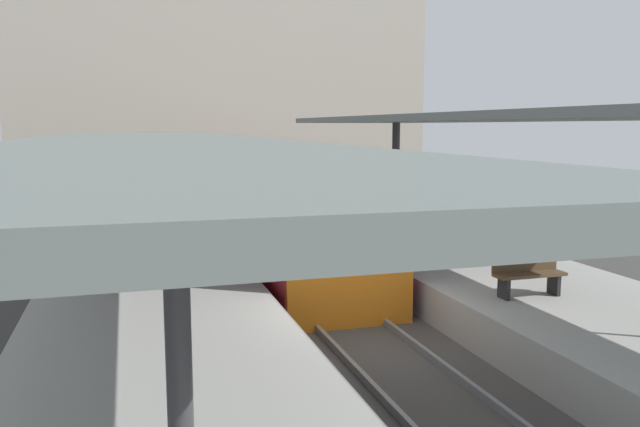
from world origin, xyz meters
The scene contains 13 objects.
ground_plane centered at (0.00, 0.00, 0.00)m, with size 80.00×80.00×0.00m, color #383835.
platform_left centered at (-3.80, 0.00, 0.50)m, with size 4.40×28.00×1.00m, color #9E9E99.
platform_right centered at (3.80, 0.00, 0.50)m, with size 4.40×28.00×1.00m, color #9E9E99.
track_ballast centered at (0.00, 0.00, 0.10)m, with size 3.20×28.00×0.20m, color #423F3D.
rail_near_side centered at (-0.72, 0.00, 0.27)m, with size 0.08×28.00×0.14m, color slate.
rail_far_side centered at (0.72, 0.00, 0.27)m, with size 0.08×28.00×0.14m, color slate.
commuter_train centered at (0.00, 7.27, 1.73)m, with size 2.78×12.47×3.10m.
canopy_left centered at (-3.80, 1.40, 3.88)m, with size 4.18×21.00×2.99m.
canopy_right centered at (3.80, 1.40, 4.36)m, with size 4.18×21.00×3.49m.
platform_bench centered at (3.04, -0.35, 1.46)m, with size 1.40×0.41×0.86m.
passenger_near_bench centered at (5.00, 4.07, 1.91)m, with size 0.36×0.36×1.75m.
passenger_mid_platform centered at (3.05, 2.85, 1.84)m, with size 0.36×0.36×1.62m.
station_building_backdrop centered at (0.21, 20.00, 5.50)m, with size 18.00×6.00×11.00m, color #A89E8E.
Camera 1 is at (-4.19, -10.61, 4.22)m, focal length 35.99 mm.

